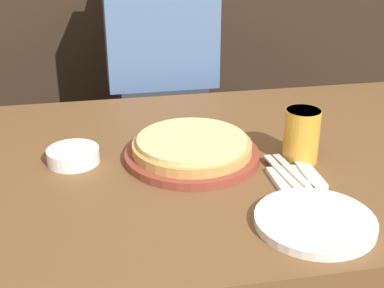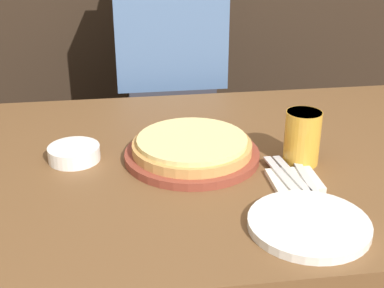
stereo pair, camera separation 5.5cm
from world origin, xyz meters
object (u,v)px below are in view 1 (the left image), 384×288
at_px(side_bowl, 73,156).
at_px(fork, 286,176).
at_px(beer_glass, 302,133).
at_px(dinner_knife, 296,175).
at_px(dinner_plate, 315,221).
at_px(spoon, 307,174).
at_px(diner_person, 162,99).
at_px(pizza_on_board, 192,149).

relative_size(side_bowl, fork, 0.58).
height_order(beer_glass, dinner_knife, beer_glass).
distance_m(dinner_plate, spoon, 0.19).
height_order(fork, diner_person, diner_person).
bearing_deg(diner_person, dinner_knife, -76.75).
distance_m(pizza_on_board, dinner_knife, 0.26).
relative_size(dinner_plate, dinner_knife, 1.10).
height_order(side_bowl, spoon, side_bowl).
bearing_deg(beer_glass, diner_person, 108.25).
height_order(beer_glass, side_bowl, beer_glass).
xyz_separation_m(fork, dinner_knife, (0.02, 0.00, 0.00)).
xyz_separation_m(beer_glass, fork, (-0.07, -0.10, -0.06)).
relative_size(spoon, diner_person, 0.14).
xyz_separation_m(side_bowl, spoon, (0.53, -0.19, -0.00)).
distance_m(fork, dinner_knife, 0.02).
bearing_deg(dinner_knife, spoon, 0.00).
bearing_deg(spoon, dinner_knife, 180.00).
height_order(pizza_on_board, diner_person, diner_person).
xyz_separation_m(side_bowl, dinner_knife, (0.50, -0.19, -0.00)).
height_order(side_bowl, fork, side_bowl).
bearing_deg(diner_person, dinner_plate, -80.75).
bearing_deg(fork, pizza_on_board, 140.29).
bearing_deg(spoon, fork, 180.00).
bearing_deg(fork, spoon, 0.00).
relative_size(dinner_knife, spoon, 1.18).
relative_size(beer_glass, dinner_knife, 0.61).
xyz_separation_m(pizza_on_board, dinner_knife, (0.21, -0.16, -0.01)).
bearing_deg(dinner_plate, dinner_knife, 80.45).
xyz_separation_m(dinner_plate, spoon, (0.06, 0.18, 0.01)).
distance_m(fork, diner_person, 0.85).
bearing_deg(dinner_knife, side_bowl, 159.17).
height_order(beer_glass, dinner_plate, beer_glass).
distance_m(dinner_plate, fork, 0.18).
distance_m(beer_glass, diner_person, 0.79).
bearing_deg(fork, beer_glass, 54.05).
xyz_separation_m(fork, spoon, (0.05, 0.00, 0.00)).
relative_size(beer_glass, diner_person, 0.10).
xyz_separation_m(dinner_plate, diner_person, (-0.17, 1.01, -0.09)).
bearing_deg(dinner_knife, fork, 180.00).
distance_m(pizza_on_board, spoon, 0.29).
bearing_deg(dinner_knife, beer_glass, 64.83).
distance_m(pizza_on_board, diner_person, 0.68).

